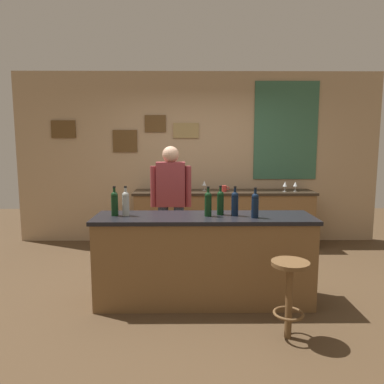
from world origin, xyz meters
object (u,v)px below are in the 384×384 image
(coffee_mug, at_px, (224,189))
(bartender, at_px, (171,200))
(wine_bottle_b, at_px, (126,203))
(wine_bottle_a, at_px, (115,203))
(wine_bottle_c, at_px, (208,203))
(wine_glass_d, at_px, (295,184))
(wine_glass_a, at_px, (164,184))
(wine_bottle_d, at_px, (220,202))
(wine_glass_c, at_px, (285,185))
(wine_glass_b, at_px, (204,184))
(wine_bottle_f, at_px, (255,204))
(bar_stool, at_px, (289,287))
(wine_bottle_e, at_px, (235,203))

(coffee_mug, bearing_deg, bartender, -126.66)
(wine_bottle_b, bearing_deg, wine_bottle_a, -179.26)
(wine_bottle_c, bearing_deg, wine_glass_d, 53.71)
(wine_bottle_b, relative_size, wine_glass_a, 1.97)
(wine_bottle_d, height_order, wine_glass_c, wine_bottle_d)
(wine_glass_b, bearing_deg, bartender, -111.65)
(bartender, xyz_separation_m, wine_bottle_d, (0.56, -0.87, 0.12))
(wine_bottle_f, bearing_deg, wine_bottle_a, 175.30)
(bartender, xyz_separation_m, wine_glass_a, (-0.17, 1.19, 0.07))
(wine_bottle_b, bearing_deg, bar_stool, -26.87)
(bar_stool, xyz_separation_m, wine_glass_d, (0.82, 2.74, 0.55))
(bar_stool, bearing_deg, bartender, 122.88)
(wine_bottle_a, xyz_separation_m, wine_glass_b, (1.01, 2.11, -0.05))
(wine_glass_b, relative_size, coffee_mug, 1.24)
(wine_bottle_f, bearing_deg, wine_bottle_c, 169.22)
(wine_bottle_b, relative_size, wine_glass_c, 1.97)
(wine_bottle_d, xyz_separation_m, wine_glass_a, (-0.73, 2.06, -0.05))
(wine_bottle_b, relative_size, wine_bottle_c, 1.00)
(wine_bottle_a, relative_size, wine_bottle_f, 1.00)
(wine_glass_c, bearing_deg, wine_glass_d, 6.85)
(wine_bottle_f, bearing_deg, bartender, 130.81)
(bartender, height_order, wine_glass_d, bartender)
(bartender, relative_size, wine_glass_c, 10.45)
(wine_glass_d, bearing_deg, wine_bottle_a, -140.83)
(wine_bottle_b, xyz_separation_m, wine_bottle_e, (1.12, -0.01, 0.00))
(bartender, distance_m, coffee_mug, 1.31)
(wine_glass_c, bearing_deg, wine_glass_b, 173.28)
(wine_bottle_c, height_order, wine_bottle_f, same)
(wine_glass_a, bearing_deg, wine_bottle_d, -70.55)
(wine_glass_b, bearing_deg, wine_bottle_c, -91.38)
(wine_bottle_c, xyz_separation_m, wine_glass_d, (1.48, 2.01, -0.05))
(wine_bottle_c, relative_size, coffee_mug, 2.45)
(wine_bottle_e, xyz_separation_m, wine_glass_a, (-0.87, 2.12, -0.05))
(wine_bottle_a, xyz_separation_m, wine_bottle_c, (0.96, -0.03, 0.00))
(wine_bottle_b, height_order, wine_bottle_e, same)
(wine_bottle_c, bearing_deg, wine_glass_a, 105.63)
(wine_bottle_a, xyz_separation_m, wine_glass_a, (0.36, 2.11, -0.05))
(wine_bottle_f, xyz_separation_m, wine_glass_b, (-0.41, 2.23, -0.05))
(wine_bottle_f, bearing_deg, wine_glass_c, 67.89)
(wine_bottle_d, relative_size, wine_glass_b, 1.97)
(wine_glass_a, relative_size, wine_glass_d, 1.00)
(wine_bottle_d, xyz_separation_m, coffee_mug, (0.23, 1.92, -0.11))
(wine_bottle_b, xyz_separation_m, wine_glass_a, (0.25, 2.10, -0.05))
(wine_bottle_b, xyz_separation_m, coffee_mug, (1.20, 1.96, -0.11))
(wine_glass_b, bearing_deg, wine_bottle_a, -115.54)
(coffee_mug, bearing_deg, wine_glass_c, -0.07)
(wine_glass_b, bearing_deg, wine_bottle_d, -87.77)
(wine_bottle_a, distance_m, wine_glass_d, 3.14)
(bartender, relative_size, coffee_mug, 12.96)
(bar_stool, xyz_separation_m, wine_bottle_d, (-0.52, 0.80, 0.60))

